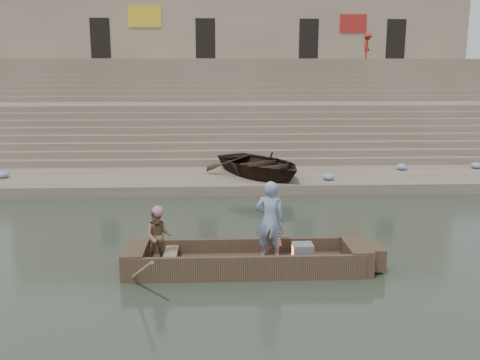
{
  "coord_description": "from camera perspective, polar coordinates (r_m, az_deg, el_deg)",
  "views": [
    {
      "loc": [
        -1.32,
        -12.59,
        4.56
      ],
      "look_at": [
        -0.64,
        2.37,
        1.4
      ],
      "focal_mm": 39.35,
      "sensor_mm": 36.0,
      "label": 1
    }
  ],
  "objects": [
    {
      "name": "upper_landing",
      "position": [
        35.17,
        -0.44,
        8.72
      ],
      "size": [
        32.0,
        3.0,
        5.2
      ],
      "primitive_type": "cube",
      "color": "gray",
      "rests_on": "ground"
    },
    {
      "name": "television",
      "position": [
        12.34,
        6.75,
        -7.77
      ],
      "size": [
        0.46,
        0.42,
        0.4
      ],
      "color": "slate",
      "rests_on": "main_rowboat"
    },
    {
      "name": "building_wall",
      "position": [
        39.12,
        -0.67,
        13.44
      ],
      "size": [
        32.0,
        5.07,
        11.2
      ],
      "color": "tan",
      "rests_on": "ground"
    },
    {
      "name": "ground",
      "position": [
        13.45,
        3.23,
        -7.92
      ],
      "size": [
        120.0,
        120.0,
        0.0
      ],
      "primitive_type": "plane",
      "color": "#2C3629",
      "rests_on": "ground"
    },
    {
      "name": "lower_landing",
      "position": [
        21.08,
        1.06,
        -0.02
      ],
      "size": [
        32.0,
        4.0,
        0.4
      ],
      "primitive_type": "cube",
      "color": "gray",
      "rests_on": "ground"
    },
    {
      "name": "mid_landing",
      "position": [
        28.29,
        0.1,
        5.5
      ],
      "size": [
        32.0,
        3.0,
        2.8
      ],
      "primitive_type": "cube",
      "color": "gray",
      "rests_on": "ground"
    },
    {
      "name": "pedestrian",
      "position": [
        35.81,
        13.65,
        13.92
      ],
      "size": [
        0.96,
        1.2,
        1.63
      ],
      "primitive_type": "imported",
      "rotation": [
        0.0,
        0.0,
        1.18
      ],
      "color": "maroon",
      "rests_on": "upper_landing"
    },
    {
      "name": "rowing_man",
      "position": [
        12.05,
        -8.82,
        -6.07
      ],
      "size": [
        0.68,
        0.55,
        1.29
      ],
      "primitive_type": "imported",
      "rotation": [
        0.0,
        0.0,
        0.11
      ],
      "color": "#297C4A",
      "rests_on": "main_rowboat"
    },
    {
      "name": "main_rowboat",
      "position": [
        12.31,
        0.75,
        -9.27
      ],
      "size": [
        5.0,
        1.3,
        0.22
      ],
      "primitive_type": "cube",
      "color": "brown",
      "rests_on": "ground"
    },
    {
      "name": "beached_rowboat",
      "position": [
        20.82,
        2.19,
        1.7
      ],
      "size": [
        5.11,
        5.57,
        0.94
      ],
      "primitive_type": "imported",
      "rotation": [
        0.0,
        0.0,
        0.53
      ],
      "color": "#2D2116",
      "rests_on": "lower_landing"
    },
    {
      "name": "cloth_bundles",
      "position": [
        21.24,
        0.75,
        0.98
      ],
      "size": [
        20.29,
        2.55,
        0.26
      ],
      "color": "#3F5999",
      "rests_on": "lower_landing"
    },
    {
      "name": "ghat_steps",
      "position": [
        29.93,
        -0.05,
        6.62
      ],
      "size": [
        32.0,
        11.0,
        5.2
      ],
      "color": "gray",
      "rests_on": "ground"
    },
    {
      "name": "standing_man",
      "position": [
        12.16,
        3.27,
        -4.38
      ],
      "size": [
        0.76,
        0.58,
        1.86
      ],
      "primitive_type": "imported",
      "rotation": [
        0.0,
        0.0,
        2.93
      ],
      "color": "navy",
      "rests_on": "main_rowboat"
    },
    {
      "name": "rowboat_trim",
      "position": [
        12.24,
        1.72,
        -8.41
      ],
      "size": [
        6.04,
        2.63,
        1.96
      ],
      "color": "brown",
      "rests_on": "ground"
    }
  ]
}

